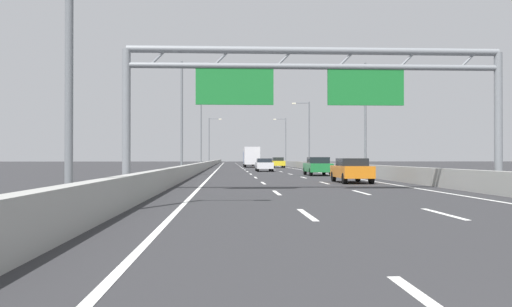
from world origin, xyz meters
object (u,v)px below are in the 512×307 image
object	(u,v)px
yellow_car	(278,162)
streetlamp_left_far	(203,130)
red_car	(249,162)
box_truck	(251,156)
green_car	(318,166)
streetlamp_left_mid	(185,111)
orange_car	(352,170)
streetlamp_right_distant	(284,138)
white_car	(264,165)
sign_gantry	(312,82)
streetlamp_right_mid	(363,111)
streetlamp_right_far	(308,130)
streetlamp_left_distant	(210,138)

from	to	relation	value
yellow_car	streetlamp_left_far	bearing A→B (deg)	-157.98
red_car	box_truck	distance (m)	16.84
yellow_car	green_car	bearing A→B (deg)	-89.96
streetlamp_left_mid	orange_car	world-z (taller)	streetlamp_left_mid
red_car	orange_car	distance (m)	72.00
streetlamp_right_distant	white_car	world-z (taller)	streetlamp_right_distant
sign_gantry	green_car	distance (m)	22.71
streetlamp_left_far	yellow_car	xyz separation A→B (m)	(11.12, 4.49, -4.61)
sign_gantry	streetlamp_right_mid	world-z (taller)	streetlamp_right_mid
white_car	streetlamp_right_far	bearing A→B (deg)	67.80
streetlamp_right_mid	streetlamp_right_far	size ratio (longest dim) A/B	1.00
streetlamp_right_far	yellow_car	world-z (taller)	streetlamp_right_far
sign_gantry	box_truck	bearing A→B (deg)	90.03
sign_gantry	white_car	xyz separation A→B (m)	(0.23, 36.26, -4.09)
streetlamp_left_distant	streetlamp_left_mid	bearing A→B (deg)	-90.00
box_truck	orange_car	bearing A→B (deg)	-86.20
streetlamp_right_distant	yellow_car	bearing A→B (deg)	-97.77
streetlamp_left_far	box_truck	xyz separation A→B (m)	(7.28, 9.09, -3.67)
streetlamp_left_mid	orange_car	xyz separation A→B (m)	(10.94, -13.56, -4.64)
red_car	green_car	size ratio (longest dim) A/B	0.95
streetlamp_left_distant	white_car	world-z (taller)	streetlamp_left_distant
streetlamp_left_distant	box_truck	size ratio (longest dim) A/B	1.16
streetlamp_right_far	streetlamp_left_distant	size ratio (longest dim) A/B	1.00
red_car	box_truck	bearing A→B (deg)	-90.70
streetlamp_right_far	streetlamp_left_distant	distance (m)	35.74
streetlamp_left_distant	white_car	bearing A→B (deg)	-81.52
red_car	streetlamp_right_mid	bearing A→B (deg)	-82.73
streetlamp_left_mid	white_car	xyz separation A→B (m)	(7.54, 14.36, -4.65)
streetlamp_right_mid	streetlamp_left_distant	size ratio (longest dim) A/B	1.00
red_car	yellow_car	distance (m)	21.71
streetlamp_right_far	orange_car	size ratio (longest dim) A/B	2.17
sign_gantry	orange_car	xyz separation A→B (m)	(3.63, 8.34, -4.07)
streetlamp_left_far	box_truck	distance (m)	12.21
streetlamp_right_mid	orange_car	xyz separation A→B (m)	(-3.99, -13.56, -4.64)
streetlamp_right_mid	box_truck	distance (m)	42.42
streetlamp_left_mid	green_car	distance (m)	12.06
streetlamp_left_far	white_car	world-z (taller)	streetlamp_left_far
white_car	red_car	bearing A→B (deg)	90.08
streetlamp_right_distant	box_truck	bearing A→B (deg)	-108.13
streetlamp_right_mid	yellow_car	world-z (taller)	streetlamp_right_mid
streetlamp_left_far	green_car	size ratio (longest dim) A/B	2.09
sign_gantry	streetlamp_right_distant	distance (m)	87.17
streetlamp_right_distant	streetlamp_right_far	bearing A→B (deg)	-90.00
streetlamp_left_mid	red_car	world-z (taller)	streetlamp_left_mid
orange_car	white_car	size ratio (longest dim) A/B	0.94
green_car	white_car	xyz separation A→B (m)	(-3.60, 14.25, -0.03)
streetlamp_right_far	box_truck	xyz separation A→B (m)	(-7.65, 9.09, -3.67)
streetlamp_left_distant	orange_car	distance (m)	79.39
streetlamp_left_mid	streetlamp_left_far	distance (m)	32.47
streetlamp_right_distant	orange_car	distance (m)	78.73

